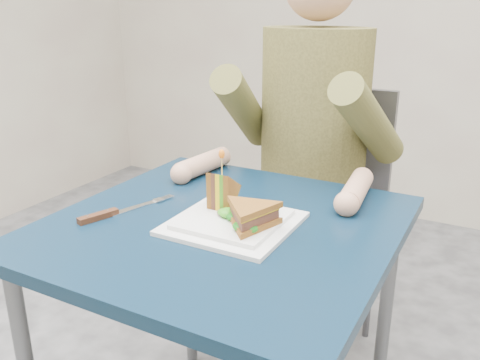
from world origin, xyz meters
The scene contains 12 objects.
table centered at (0.00, 0.00, 0.65)m, with size 0.75×0.75×0.73m.
chair centered at (0.00, 0.66, 0.54)m, with size 0.42×0.40×0.93m.
diner centered at (0.00, 0.55, 0.91)m, with size 0.54×0.59×0.74m.
plate centered at (0.03, -0.01, 0.74)m, with size 0.26×0.26×0.02m.
sandwich_flat centered at (0.09, -0.03, 0.78)m, with size 0.20×0.20×0.05m.
sandwich_upright centered at (-0.02, 0.04, 0.78)m, with size 0.08×0.12×0.12m.
fork centered at (-0.22, -0.02, 0.73)m, with size 0.06×0.18×0.01m.
knife centered at (-0.25, -0.10, 0.74)m, with size 0.09×0.22×0.02m.
toothpick centered at (-0.02, 0.04, 0.85)m, with size 0.00×0.00×0.06m, color tan.
toothpick_frill centered at (-0.02, 0.04, 0.88)m, with size 0.01×0.01×0.02m, color orange.
lettuce_spill centered at (0.04, 0.00, 0.76)m, with size 0.15×0.13×0.02m, color #337A14, non-canonical shape.
onion_ring centered at (0.05, 0.00, 0.77)m, with size 0.04×0.04×0.01m, color #9E4C7A.
Camera 1 is at (0.53, -0.91, 1.20)m, focal length 38.00 mm.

